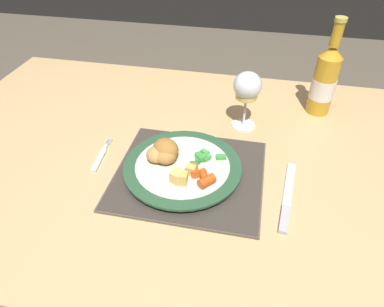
{
  "coord_description": "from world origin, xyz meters",
  "views": [
    {
      "loc": [
        0.14,
        -0.64,
        1.27
      ],
      "look_at": [
        0.02,
        -0.05,
        0.78
      ],
      "focal_mm": 32.0,
      "sensor_mm": 36.0,
      "label": 1
    }
  ],
  "objects_px": {
    "table_knife": "(287,201)",
    "wine_glass": "(247,88)",
    "fork": "(100,157)",
    "dining_table": "(190,178)",
    "dinner_plate": "(183,168)",
    "bottle": "(325,80)"
  },
  "relations": [
    {
      "from": "table_knife",
      "to": "wine_glass",
      "type": "distance_m",
      "value": 0.31
    },
    {
      "from": "table_knife",
      "to": "fork",
      "type": "bearing_deg",
      "value": 172.61
    },
    {
      "from": "dining_table",
      "to": "table_knife",
      "type": "bearing_deg",
      "value": -27.45
    },
    {
      "from": "dinner_plate",
      "to": "bottle",
      "type": "relative_size",
      "value": 1.01
    },
    {
      "from": "dining_table",
      "to": "fork",
      "type": "height_order",
      "value": "fork"
    },
    {
      "from": "wine_glass",
      "to": "bottle",
      "type": "distance_m",
      "value": 0.24
    },
    {
      "from": "dinner_plate",
      "to": "table_knife",
      "type": "height_order",
      "value": "dinner_plate"
    },
    {
      "from": "fork",
      "to": "table_knife",
      "type": "height_order",
      "value": "table_knife"
    },
    {
      "from": "dinner_plate",
      "to": "bottle",
      "type": "height_order",
      "value": "bottle"
    },
    {
      "from": "table_knife",
      "to": "dinner_plate",
      "type": "bearing_deg",
      "value": 169.27
    },
    {
      "from": "bottle",
      "to": "table_knife",
      "type": "bearing_deg",
      "value": -102.92
    },
    {
      "from": "fork",
      "to": "wine_glass",
      "type": "distance_m",
      "value": 0.4
    },
    {
      "from": "dinner_plate",
      "to": "fork",
      "type": "bearing_deg",
      "value": 176.38
    },
    {
      "from": "bottle",
      "to": "wine_glass",
      "type": "bearing_deg",
      "value": -149.66
    },
    {
      "from": "dining_table",
      "to": "table_knife",
      "type": "distance_m",
      "value": 0.28
    },
    {
      "from": "dinner_plate",
      "to": "fork",
      "type": "height_order",
      "value": "dinner_plate"
    },
    {
      "from": "fork",
      "to": "bottle",
      "type": "bearing_deg",
      "value": 31.68
    },
    {
      "from": "wine_glass",
      "to": "dinner_plate",
      "type": "bearing_deg",
      "value": -117.88
    },
    {
      "from": "fork",
      "to": "wine_glass",
      "type": "height_order",
      "value": "wine_glass"
    },
    {
      "from": "dining_table",
      "to": "wine_glass",
      "type": "distance_m",
      "value": 0.27
    },
    {
      "from": "dining_table",
      "to": "table_knife",
      "type": "xyz_separation_m",
      "value": [
        0.23,
        -0.12,
        0.09
      ]
    },
    {
      "from": "dining_table",
      "to": "bottle",
      "type": "bearing_deg",
      "value": 39.19
    }
  ]
}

